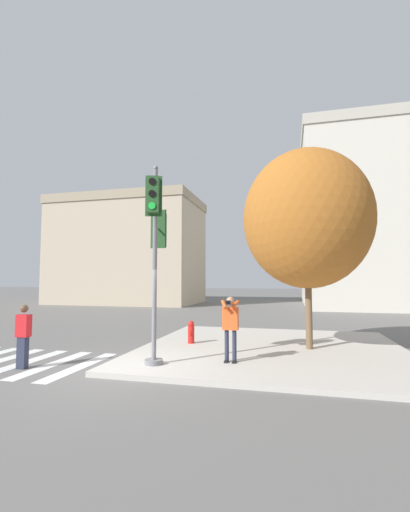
{
  "coord_description": "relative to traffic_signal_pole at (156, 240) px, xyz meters",
  "views": [
    {
      "loc": [
        4.11,
        -7.62,
        2.24
      ],
      "look_at": [
        2.02,
        0.77,
        2.84
      ],
      "focal_mm": 24.0,
      "sensor_mm": 36.0,
      "label": 1
    }
  ],
  "objects": [
    {
      "name": "street_tree",
      "position": [
        3.86,
        2.94,
        0.89
      ],
      "size": [
        3.97,
        3.97,
        6.2
      ],
      "color": "brown",
      "rests_on": "sidewalk_corner"
    },
    {
      "name": "building_right",
      "position": [
        10.32,
        23.7,
        3.95
      ],
      "size": [
        11.85,
        13.25,
        14.37
      ],
      "color": "beige",
      "rests_on": "ground_plane"
    },
    {
      "name": "building_left",
      "position": [
        -11.82,
        22.04,
        1.75
      ],
      "size": [
        13.55,
        8.23,
        9.98
      ],
      "color": "tan",
      "rests_on": "ground_plane"
    },
    {
      "name": "fire_hydrant",
      "position": [
        0.09,
        2.94,
        -2.76
      ],
      "size": [
        0.22,
        0.28,
        0.74
      ],
      "color": "red",
      "rests_on": "sidewalk_corner"
    },
    {
      "name": "traffic_signal_pole",
      "position": [
        0.0,
        0.0,
        0.0
      ],
      "size": [
        0.5,
        1.12,
        5.07
      ],
      "color": "slate",
      "rests_on": "sidewalk_corner"
    },
    {
      "name": "sidewalk_corner",
      "position": [
        2.72,
        2.98,
        -3.19
      ],
      "size": [
        8.0,
        8.0,
        0.13
      ],
      "color": "#BCB7AD",
      "rests_on": "ground_plane"
    },
    {
      "name": "person_photographer",
      "position": [
        1.8,
        0.69,
        -2.12
      ],
      "size": [
        0.5,
        0.53,
        1.67
      ],
      "color": "black",
      "rests_on": "sidewalk_corner"
    },
    {
      "name": "pedestrian_distant",
      "position": [
        -3.28,
        -0.72,
        -2.4
      ],
      "size": [
        0.34,
        0.2,
        1.6
      ],
      "color": "#282D42",
      "rests_on": "ground_plane"
    },
    {
      "name": "ground_plane",
      "position": [
        -0.78,
        -0.52,
        -3.25
      ],
      "size": [
        160.0,
        160.0,
        0.0
      ],
      "primitive_type": "plane",
      "color": "slate"
    }
  ]
}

